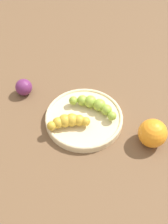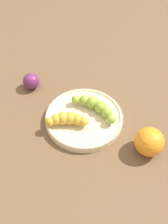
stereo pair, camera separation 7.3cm
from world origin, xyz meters
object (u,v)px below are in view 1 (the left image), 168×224
(plum_purple, at_px, (24,87))
(orange_fruit, at_px, (153,133))
(fruit_bowl, at_px, (84,118))
(banana_spotted, at_px, (68,121))
(banana_green, at_px, (94,105))

(plum_purple, height_order, orange_fruit, orange_fruit)
(fruit_bowl, distance_m, orange_fruit, 0.19)
(banana_spotted, relative_size, orange_fruit, 1.34)
(banana_spotted, bearing_deg, fruit_bowl, -61.54)
(banana_spotted, relative_size, plum_purple, 1.96)
(banana_green, height_order, orange_fruit, orange_fruit)
(banana_green, xyz_separation_m, orange_fruit, (0.18, -0.03, 0.00))
(fruit_bowl, relative_size, orange_fruit, 2.91)
(banana_green, distance_m, plum_purple, 0.23)
(fruit_bowl, height_order, banana_green, banana_green)
(fruit_bowl, xyz_separation_m, banana_spotted, (-0.03, -0.05, 0.03))
(fruit_bowl, relative_size, banana_green, 1.50)
(banana_green, distance_m, orange_fruit, 0.18)
(plum_purple, bearing_deg, banana_spotted, -20.67)
(banana_green, bearing_deg, plum_purple, 97.16)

